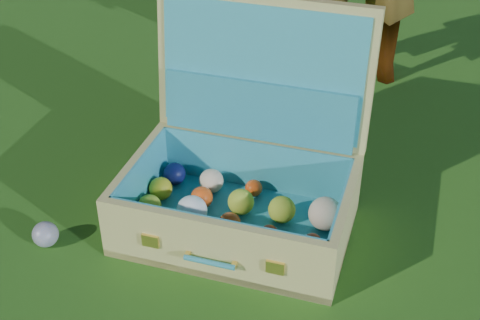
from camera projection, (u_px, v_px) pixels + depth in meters
name	position (u px, v px, depth m)	size (l,w,h in m)	color
ground	(278.00, 219.00, 1.96)	(60.00, 60.00, 0.00)	#215114
stray_ball	(45.00, 234.00, 1.84)	(0.07, 0.07, 0.07)	#3F65A6
suitcase	(244.00, 166.00, 1.88)	(0.71, 0.62, 0.60)	#C6BC6A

